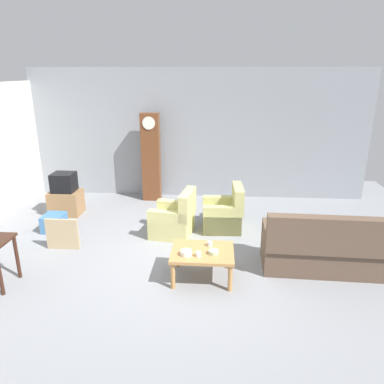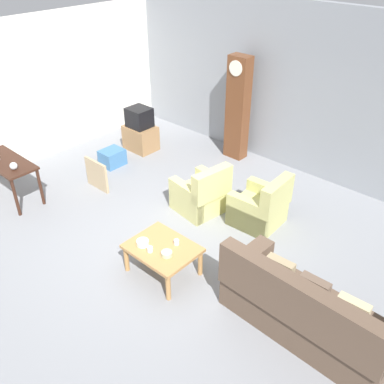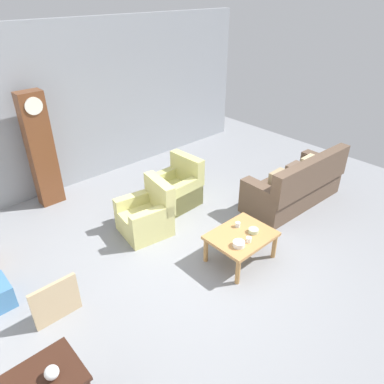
% 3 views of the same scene
% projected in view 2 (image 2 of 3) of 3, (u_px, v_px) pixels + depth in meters
% --- Properties ---
extents(ground_plane, '(10.40, 10.40, 0.00)m').
position_uv_depth(ground_plane, '(170.00, 247.00, 6.64)').
color(ground_plane, gray).
extents(garage_door_wall, '(8.40, 0.16, 3.20)m').
position_uv_depth(garage_door_wall, '(300.00, 91.00, 8.04)').
color(garage_door_wall, gray).
rests_on(garage_door_wall, ground_plane).
extents(pegboard_wall_left, '(0.12, 6.40, 2.88)m').
position_uv_depth(pegboard_wall_left, '(33.00, 91.00, 8.49)').
color(pegboard_wall_left, silver).
rests_on(pegboard_wall_left, ground_plane).
extents(couch_floral, '(2.13, 0.95, 1.04)m').
position_uv_depth(couch_floral, '(305.00, 311.00, 5.08)').
color(couch_floral, brown).
rests_on(couch_floral, ground_plane).
extents(armchair_olive_near, '(0.89, 0.87, 0.92)m').
position_uv_depth(armchair_olive_near, '(201.00, 195.00, 7.34)').
color(armchair_olive_near, '#CCC67A').
rests_on(armchair_olive_near, ground_plane).
extents(armchair_olive_far, '(0.83, 0.80, 0.92)m').
position_uv_depth(armchair_olive_far, '(260.00, 208.00, 7.01)').
color(armchair_olive_far, tan).
rests_on(armchair_olive_far, ground_plane).
extents(coffee_table_wood, '(0.96, 0.76, 0.47)m').
position_uv_depth(coffee_table_wood, '(163.00, 251.00, 5.95)').
color(coffee_table_wood, '#B27F47').
rests_on(coffee_table_wood, ground_plane).
extents(console_table_dark, '(1.30, 0.56, 0.75)m').
position_uv_depth(console_table_dark, '(7.00, 166.00, 7.52)').
color(console_table_dark, '#381E14').
rests_on(console_table_dark, ground_plane).
extents(grandfather_clock, '(0.44, 0.30, 2.16)m').
position_uv_depth(grandfather_clock, '(238.00, 108.00, 8.67)').
color(grandfather_clock, brown).
rests_on(grandfather_clock, ground_plane).
extents(tv_stand_cabinet, '(0.68, 0.52, 0.54)m').
position_uv_depth(tv_stand_cabinet, '(141.00, 138.00, 9.39)').
color(tv_stand_cabinet, '#997047').
rests_on(tv_stand_cabinet, ground_plane).
extents(tv_crt, '(0.48, 0.44, 0.42)m').
position_uv_depth(tv_crt, '(139.00, 117.00, 9.13)').
color(tv_crt, black).
rests_on(tv_crt, tv_stand_cabinet).
extents(framed_picture_leaning, '(0.60, 0.05, 0.58)m').
position_uv_depth(framed_picture_leaning, '(97.00, 175.00, 7.97)').
color(framed_picture_leaning, tan).
rests_on(framed_picture_leaning, ground_plane).
extents(storage_box_blue, '(0.40, 0.46, 0.34)m').
position_uv_depth(storage_box_blue, '(112.00, 157.00, 8.82)').
color(storage_box_blue, teal).
rests_on(storage_box_blue, ground_plane).
extents(glass_dome_cloche, '(0.13, 0.13, 0.13)m').
position_uv_depth(glass_dome_cloche, '(14.00, 166.00, 7.17)').
color(glass_dome_cloche, silver).
rests_on(glass_dome_cloche, console_table_dark).
extents(cup_white_porcelain, '(0.08, 0.08, 0.08)m').
position_uv_depth(cup_white_porcelain, '(150.00, 249.00, 5.81)').
color(cup_white_porcelain, white).
rests_on(cup_white_porcelain, coffee_table_wood).
extents(cup_blue_rimmed, '(0.08, 0.08, 0.08)m').
position_uv_depth(cup_blue_rimmed, '(176.00, 242.00, 5.94)').
color(cup_blue_rimmed, silver).
rests_on(cup_blue_rimmed, coffee_table_wood).
extents(bowl_white_stacked, '(0.18, 0.18, 0.07)m').
position_uv_depth(bowl_white_stacked, '(143.00, 243.00, 5.94)').
color(bowl_white_stacked, white).
rests_on(bowl_white_stacked, coffee_table_wood).
extents(bowl_shallow_green, '(0.15, 0.15, 0.06)m').
position_uv_depth(bowl_shallow_green, '(167.00, 254.00, 5.75)').
color(bowl_shallow_green, '#B2C69E').
rests_on(bowl_shallow_green, coffee_table_wood).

